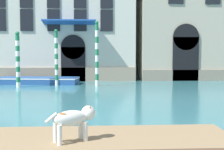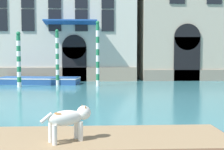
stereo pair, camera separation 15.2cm
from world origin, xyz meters
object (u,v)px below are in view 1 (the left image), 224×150
dog_on_deck (74,118)px  boat_moored_near_palazzo (38,80)px  mooring_pole_0 (56,57)px  mooring_pole_3 (97,53)px  mooring_pole_5 (18,59)px  boat_foreground (78,150)px

dog_on_deck → boat_moored_near_palazzo: dog_on_deck is taller
mooring_pole_0 → mooring_pole_3: bearing=-14.6°
mooring_pole_0 → mooring_pole_5: size_ratio=1.06×
mooring_pole_0 → mooring_pole_5: mooring_pole_0 is taller
boat_foreground → boat_moored_near_palazzo: size_ratio=1.11×
dog_on_deck → mooring_pole_5: bearing=79.3°
mooring_pole_3 → mooring_pole_5: size_ratio=1.20×
boat_foreground → mooring_pole_3: size_ratio=1.51×
dog_on_deck → mooring_pole_3: 15.42m
boat_foreground → mooring_pole_5: 15.51m
dog_on_deck → mooring_pole_3: bearing=59.7°
mooring_pole_0 → mooring_pole_3: 2.95m
mooring_pole_0 → mooring_pole_3: size_ratio=0.88×
mooring_pole_5 → boat_foreground: bearing=-72.5°
boat_moored_near_palazzo → mooring_pole_0: size_ratio=1.55×
dog_on_deck → boat_moored_near_palazzo: (-3.66, 17.27, -0.81)m
boat_foreground → mooring_pole_3: mooring_pole_3 is taller
boat_foreground → mooring_pole_5: bearing=107.9°
dog_on_deck → mooring_pole_5: mooring_pole_5 is taller
mooring_pole_0 → boat_moored_near_palazzo: bearing=142.1°
boat_foreground → dog_on_deck: size_ratio=7.00×
mooring_pole_0 → mooring_pole_3: mooring_pole_3 is taller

